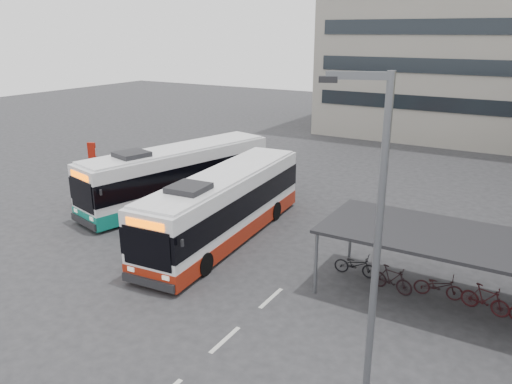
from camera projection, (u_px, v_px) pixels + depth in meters
The scene contains 9 objects.
ground at pixel (215, 281), 19.42m from camera, with size 120.00×120.00×0.00m, color #28282B.
bike_shelter at pixel (463, 268), 17.32m from camera, with size 10.00×4.00×2.54m.
road_markings at pixel (225, 340), 15.75m from camera, with size 0.15×7.60×0.01m.
bus_main at pixel (224, 206), 23.04m from camera, with size 3.35×11.60×3.38m.
bus_teal at pixel (179, 175), 27.91m from camera, with size 5.27×11.80×3.41m.
pedestrian at pixel (134, 243), 20.61m from camera, with size 0.68×0.45×1.86m, color black.
lamp_post at pixel (372, 242), 10.94m from camera, with size 1.45×0.66×8.57m.
sign_totem_mid at pixel (79, 184), 27.46m from camera, with size 0.51×0.27×2.40m.
sign_totem_north at pixel (93, 161), 31.97m from camera, with size 0.54×0.30×2.55m.
Camera 1 is at (10.25, -14.14, 9.31)m, focal length 35.00 mm.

